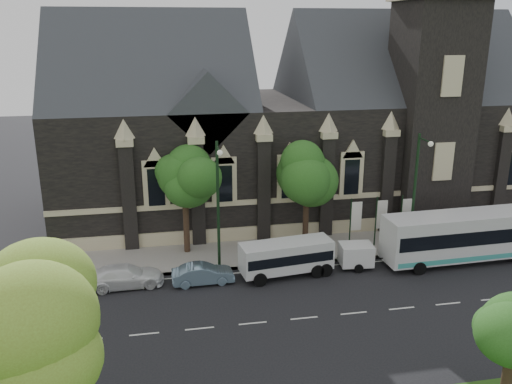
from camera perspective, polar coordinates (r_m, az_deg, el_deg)
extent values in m
plane|color=black|center=(31.47, 5.17, -13.32)|extent=(160.00, 160.00, 0.00)
cube|color=gray|center=(39.65, 1.46, -6.38)|extent=(80.00, 5.00, 0.15)
cube|color=black|center=(48.24, 3.68, 4.09)|extent=(40.00, 15.00, 10.00)
cube|color=#2C2E33|center=(45.89, -11.08, 9.47)|extent=(16.00, 15.00, 15.00)
cube|color=#2C2E33|center=(50.76, 14.98, 9.94)|extent=(20.00, 15.00, 15.00)
cube|color=#2C2E33|center=(41.59, -5.50, 8.93)|extent=(6.00, 6.00, 6.00)
cube|color=black|center=(45.60, 18.08, 7.63)|extent=(5.50, 5.50, 18.00)
cube|color=#C5B78E|center=(41.72, 6.17, -0.66)|extent=(40.00, 0.22, 0.40)
cube|color=#C5B78E|center=(42.59, 6.06, -3.99)|extent=(40.00, 0.25, 1.20)
cube|color=black|center=(40.61, 3.59, 1.26)|extent=(1.20, 0.12, 2.80)
sphere|color=olive|center=(20.07, -22.17, -13.24)|extent=(4.16, 4.16, 4.16)
sphere|color=olive|center=(20.22, -19.82, -10.20)|extent=(3.12, 3.12, 3.12)
cylinder|color=black|center=(40.52, 5.35, -3.01)|extent=(0.44, 0.44, 3.96)
sphere|color=#26581B|center=(39.41, 5.49, 1.99)|extent=(3.84, 3.84, 3.84)
sphere|color=#26581B|center=(40.10, 6.23, 3.29)|extent=(2.88, 2.88, 2.88)
cylinder|color=black|center=(39.12, -7.47, -3.84)|extent=(0.44, 0.44, 3.96)
sphere|color=#26581B|center=(37.99, -7.68, 1.21)|extent=(3.68, 3.68, 3.68)
sphere|color=#26581B|center=(38.51, -6.75, 2.54)|extent=(2.76, 2.76, 2.76)
cylinder|color=black|center=(39.41, 16.57, -0.40)|extent=(0.20, 0.20, 9.00)
cylinder|color=black|center=(37.71, 17.66, 5.33)|extent=(0.10, 1.60, 0.10)
sphere|color=silver|center=(37.04, 18.22, 4.92)|extent=(0.36, 0.36, 0.36)
cylinder|color=black|center=(35.41, -4.08, -1.68)|extent=(0.20, 0.20, 9.00)
cylinder|color=black|center=(33.50, -4.07, 4.68)|extent=(0.10, 1.60, 0.10)
sphere|color=silver|center=(32.75, -3.90, 4.21)|extent=(0.36, 0.36, 0.36)
cylinder|color=black|center=(40.09, 10.07, -3.41)|extent=(0.10, 0.10, 4.00)
cube|color=white|center=(40.05, 10.72, -2.56)|extent=(0.80, 0.04, 2.20)
cylinder|color=black|center=(40.82, 12.70, -3.19)|extent=(0.10, 0.10, 4.00)
cube|color=white|center=(40.80, 13.34, -2.35)|extent=(0.80, 0.04, 2.20)
cylinder|color=black|center=(41.63, 15.24, -2.98)|extent=(0.10, 0.10, 4.00)
cube|color=white|center=(41.63, 15.86, -2.16)|extent=(0.80, 0.04, 2.20)
cube|color=silver|center=(40.36, 21.78, -4.26)|extent=(12.39, 3.00, 3.14)
cube|color=black|center=(40.28, 21.81, -3.98)|extent=(11.90, 3.02, 1.01)
cube|color=teal|center=(40.81, 21.58, -5.92)|extent=(11.90, 3.01, 0.35)
cylinder|color=black|center=(37.75, 17.12, -7.84)|extent=(0.91, 0.31, 0.90)
cylinder|color=black|center=(39.78, 15.32, -6.36)|extent=(0.91, 0.31, 0.90)
cylinder|color=black|center=(43.96, 24.63, -5.07)|extent=(0.91, 0.31, 0.90)
cube|color=silver|center=(35.68, 3.27, -6.84)|extent=(6.37, 2.69, 1.93)
cube|color=black|center=(35.66, 3.27, -6.75)|extent=(6.13, 2.70, 0.67)
cylinder|color=black|center=(34.61, 0.43, -9.38)|extent=(0.93, 0.39, 0.90)
cylinder|color=black|center=(36.27, -0.53, -8.07)|extent=(0.93, 0.39, 0.90)
cylinder|color=black|center=(35.94, 6.59, -8.45)|extent=(0.93, 0.39, 0.90)
cylinder|color=black|center=(37.55, 5.38, -7.24)|extent=(0.93, 0.39, 0.90)
cylinder|color=black|center=(36.18, 7.50, -8.30)|extent=(0.93, 0.39, 0.90)
cylinder|color=black|center=(37.78, 6.25, -7.11)|extent=(0.93, 0.39, 0.90)
cube|color=silver|center=(37.54, 10.67, -6.57)|extent=(2.35, 1.86, 1.43)
cylinder|color=black|center=(37.10, 10.95, -8.05)|extent=(0.64, 0.28, 0.62)
cylinder|color=black|center=(38.54, 10.28, -7.01)|extent=(0.64, 0.28, 0.62)
cylinder|color=black|center=(38.10, 12.73, -6.97)|extent=(1.32, 0.21, 0.08)
imported|color=#6E8BA0|center=(35.04, -5.71, -8.74)|extent=(4.05, 1.52, 1.32)
imported|color=maroon|center=(35.42, -22.14, -9.67)|extent=(4.23, 2.08, 1.39)
imported|color=white|center=(35.50, -13.88, -8.74)|extent=(5.00, 2.23, 1.43)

